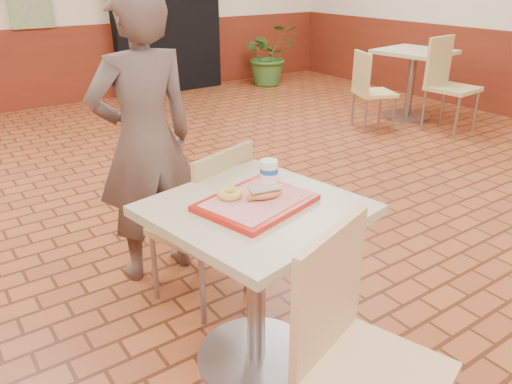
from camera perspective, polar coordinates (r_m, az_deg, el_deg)
room_shell at (r=2.87m, az=11.74°, el=20.13°), size 8.01×10.01×3.01m
wainscot_band at (r=3.10m, az=10.20°, el=1.37°), size 8.00×10.00×1.00m
corridor_doorway at (r=7.62m, az=-10.17°, el=19.44°), size 1.60×0.22×2.20m
main_table at (r=2.14m, az=0.00°, el=-7.89°), size 0.76×0.76×0.80m
chair_main_front at (r=1.78m, az=11.42°, el=-17.13°), size 0.54×0.54×0.93m
chair_main_back at (r=2.58m, az=-5.38°, el=-3.15°), size 0.52×0.52×0.89m
customer at (r=2.80m, az=-12.58°, el=5.65°), size 0.60×0.40×1.63m
serving_tray at (r=2.01m, az=0.00°, el=-1.22°), size 0.43×0.34×0.03m
ring_donut at (r=2.02m, az=-3.03°, el=-0.17°), size 0.12×0.12×0.03m
long_john_donut at (r=2.01m, az=0.96°, el=-0.19°), size 0.16×0.10×0.05m
paper_cup at (r=2.15m, az=1.48°, el=2.42°), size 0.08×0.08×0.10m
second_table at (r=6.40m, az=17.41°, el=12.89°), size 0.77×0.77×0.81m
chair_second_left at (r=5.80m, az=12.82°, el=11.64°), size 0.52×0.52×0.86m
chair_second_front at (r=6.01m, az=20.99°, el=11.92°), size 0.51×0.51×1.01m
potted_plant at (r=8.03m, az=1.46°, el=15.42°), size 0.91×0.81×0.92m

